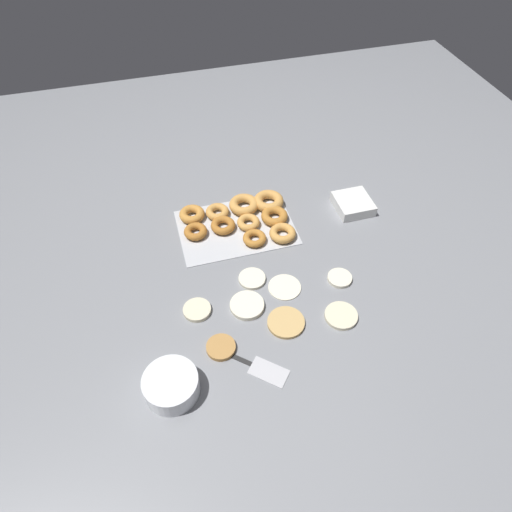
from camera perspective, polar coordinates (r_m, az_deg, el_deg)
The scene contains 13 objects.
ground_plane at distance 1.52m, azimuth 1.48°, elevation -2.56°, with size 3.00×3.00×0.00m, color gray.
pancake_0 at distance 1.44m, azimuth -7.38°, elevation -6.70°, with size 0.09×0.09×0.01m, color beige.
pancake_1 at distance 1.44m, azimuth -1.13°, elevation -6.19°, with size 0.11×0.11×0.02m, color silver.
pancake_2 at distance 1.49m, azimuth 3.60°, elevation -3.86°, with size 0.11×0.11×0.01m, color silver.
pancake_3 at distance 1.53m, azimuth 10.42°, elevation -2.74°, with size 0.08×0.08×0.01m, color silver.
pancake_4 at distance 1.41m, azimuth 3.65°, elevation -8.31°, with size 0.11×0.11×0.01m, color tan.
pancake_5 at distance 1.44m, azimuth 10.59°, elevation -7.35°, with size 0.10×0.10×0.01m, color beige.
pancake_6 at distance 1.36m, azimuth -4.41°, elevation -11.31°, with size 0.09×0.09×0.01m, color #B27F42.
pancake_7 at distance 1.51m, azimuth -0.54°, elevation -2.75°, with size 0.09×0.09×0.01m, color silver.
donut_tray at distance 1.69m, azimuth -1.71°, elevation 4.71°, with size 0.42×0.29×0.04m.
batter_bowl at distance 1.29m, azimuth -10.55°, elevation -15.60°, with size 0.15×0.15×0.06m.
container_stack at distance 1.78m, azimuth 12.03°, elevation 6.39°, with size 0.13×0.14×0.04m.
spatula at distance 1.33m, azimuth 0.53°, elevation -13.82°, with size 0.20×0.19×0.01m.
Camera 1 is at (0.30, 0.92, 1.17)m, focal length 32.00 mm.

